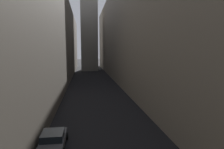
% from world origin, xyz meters
% --- Properties ---
extents(ground_plane, '(264.00, 264.00, 0.00)m').
position_xyz_m(ground_plane, '(0.00, 48.00, 0.00)').
color(ground_plane, black).
extents(building_block_left, '(15.96, 108.00, 20.19)m').
position_xyz_m(building_block_left, '(-13.48, 50.00, 10.09)').
color(building_block_left, '#60594F').
rests_on(building_block_left, ground).
extents(building_block_right, '(11.62, 108.00, 24.07)m').
position_xyz_m(building_block_right, '(11.31, 50.00, 12.04)').
color(building_block_right, gray).
rests_on(building_block_right, ground).
extents(parked_car_left_far, '(2.02, 3.94, 1.41)m').
position_xyz_m(parked_car_left_far, '(-4.40, 24.20, 0.72)').
color(parked_car_left_far, '#4C4C51').
rests_on(parked_car_left_far, ground).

